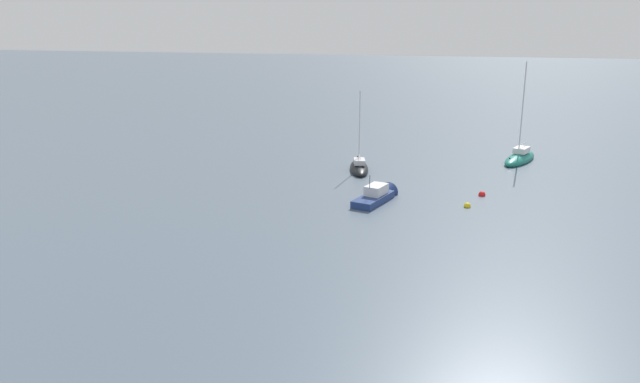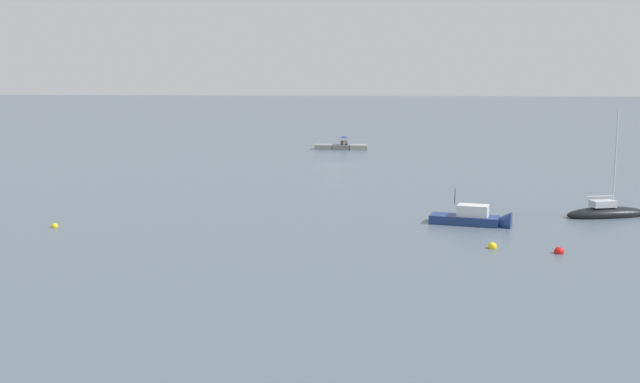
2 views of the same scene
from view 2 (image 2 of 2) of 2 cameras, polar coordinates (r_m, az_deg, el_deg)
The scene contains 10 objects.
ground_plane at distance 90.59m, azimuth 1.01°, elevation 1.95°, with size 500.00×500.00×0.00m, color slate.
seawall_pier at distance 108.49m, azimuth 1.56°, elevation 3.28°, with size 7.32×1.96×0.68m.
person_seated_grey_left at distance 108.38m, azimuth 1.93°, elevation 3.58°, with size 0.44×0.64×0.73m.
person_seated_brown_right at distance 108.30m, azimuth 1.63°, elevation 3.58°, with size 0.44×0.64×0.73m.
umbrella_open_navy at distance 108.28m, azimuth 1.78°, elevation 4.03°, with size 1.24×1.24×1.27m.
sailboat_black_mid at distance 62.32m, azimuth 20.24°, elevation -1.47°, with size 6.64×3.44×8.39m.
motorboat_navy_mid at distance 56.63m, azimuth 11.49°, elevation -2.07°, with size 5.98×3.14×3.21m.
mooring_buoy_near at distance 57.71m, azimuth -18.89°, elevation -2.43°, with size 0.47×0.47×0.47m.
mooring_buoy_mid at distance 49.12m, azimuth 17.13°, elevation -4.24°, with size 0.60×0.60×0.60m.
mooring_buoy_far at distance 49.45m, azimuth 12.53°, elevation -3.97°, with size 0.57×0.57×0.57m.
Camera 2 is at (-5.08, 89.79, 10.91)m, focal length 43.62 mm.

